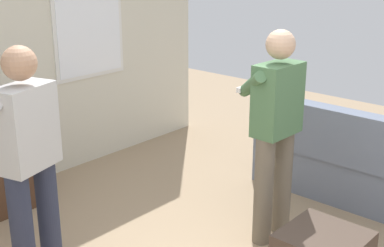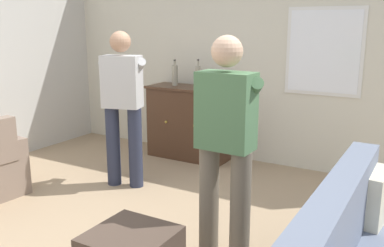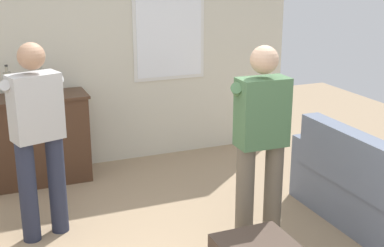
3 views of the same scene
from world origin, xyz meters
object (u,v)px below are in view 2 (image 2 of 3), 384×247
(bottle_wine_green, at_px, (175,75))
(person_standing_right, at_px, (226,141))
(bottle_liquor_amber, at_px, (198,76))
(sideboard_cabinet, at_px, (189,122))
(person_standing_left, at_px, (123,102))

(bottle_wine_green, height_order, person_standing_right, person_standing_right)
(bottle_wine_green, distance_m, bottle_liquor_amber, 0.34)
(sideboard_cabinet, height_order, person_standing_left, person_standing_left)
(bottle_wine_green, relative_size, person_standing_left, 0.20)
(person_standing_left, relative_size, person_standing_right, 1.00)
(person_standing_right, bearing_deg, bottle_liquor_amber, 123.97)
(bottle_wine_green, bearing_deg, sideboard_cabinet, -1.57)
(bottle_wine_green, relative_size, person_standing_right, 0.20)
(bottle_wine_green, relative_size, bottle_liquor_amber, 0.95)
(bottle_wine_green, height_order, person_standing_left, person_standing_left)
(bottle_liquor_amber, xyz_separation_m, person_standing_right, (1.41, -2.09, -0.16))
(person_standing_left, height_order, person_standing_right, same)
(bottle_wine_green, height_order, bottle_liquor_amber, bottle_liquor_amber)
(person_standing_left, xyz_separation_m, person_standing_right, (1.62, -0.84, 0.00))
(person_standing_left, bearing_deg, sideboard_cabinet, 85.32)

